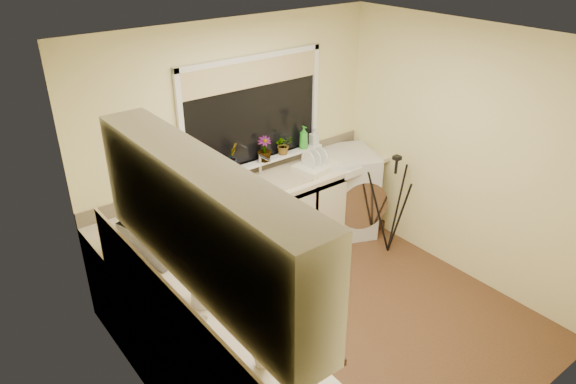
{
  "coord_description": "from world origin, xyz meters",
  "views": [
    {
      "loc": [
        -2.56,
        -2.62,
        3.21
      ],
      "look_at": [
        -0.09,
        0.55,
        1.15
      ],
      "focal_mm": 33.3,
      "sensor_mm": 36.0,
      "label": 1
    }
  ],
  "objects": [
    {
      "name": "splashback_left",
      "position": [
        -1.59,
        -0.3,
        1.12
      ],
      "size": [
        0.02,
        2.4,
        0.45
      ],
      "primitive_type": "cube",
      "color": "beige",
      "rests_on": "wall_left"
    },
    {
      "name": "cup_back",
      "position": [
        0.95,
        1.28,
        0.95
      ],
      "size": [
        0.13,
        0.13,
        0.1
      ],
      "primitive_type": "imported",
      "rotation": [
        0.0,
        0.0,
        -0.01
      ],
      "color": "white",
      "rests_on": "worktop_back"
    },
    {
      "name": "upper_cabinet",
      "position": [
        -1.44,
        -0.45,
        1.8
      ],
      "size": [
        0.28,
        1.9,
        0.7
      ],
      "primitive_type": "cube",
      "color": "silver",
      "rests_on": "wall_left"
    },
    {
      "name": "faucet",
      "position": [
        0.2,
        1.38,
        1.02
      ],
      "size": [
        0.03,
        0.03,
        0.24
      ],
      "primitive_type": "cylinder",
      "color": "silver",
      "rests_on": "worktop_back"
    },
    {
      "name": "plant_d",
      "position": [
        0.52,
        1.41,
        1.15
      ],
      "size": [
        0.22,
        0.2,
        0.21
      ],
      "primitive_type": "imported",
      "rotation": [
        0.0,
        0.0,
        -0.27
      ],
      "color": "#999999",
      "rests_on": "windowsill"
    },
    {
      "name": "dish_rack",
      "position": [
        0.75,
        1.16,
        0.93
      ],
      "size": [
        0.47,
        0.38,
        0.06
      ],
      "primitive_type": "cube",
      "rotation": [
        0.0,
        0.0,
        0.16
      ],
      "color": "silver",
      "rests_on": "worktop_back"
    },
    {
      "name": "tripod",
      "position": [
        1.29,
        0.56,
        0.56
      ],
      "size": [
        0.67,
        0.67,
        1.11
      ],
      "primitive_type": null,
      "rotation": [
        0.0,
        0.0,
        0.28
      ],
      "color": "black",
      "rests_on": "floor"
    },
    {
      "name": "plant_c",
      "position": [
        0.26,
        1.39,
        1.18
      ],
      "size": [
        0.19,
        0.19,
        0.25
      ],
      "primitive_type": "imported",
      "rotation": [
        0.0,
        0.0,
        -0.4
      ],
      "color": "#999999",
      "rests_on": "windowsill"
    },
    {
      "name": "floor",
      "position": [
        0.0,
        0.0,
        0.0
      ],
      "size": [
        3.2,
        3.2,
        0.0
      ],
      "primitive_type": "plane",
      "color": "brown",
      "rests_on": "ground"
    },
    {
      "name": "microwave",
      "position": [
        -1.23,
        0.73,
        1.03
      ],
      "size": [
        0.45,
        0.56,
        0.27
      ],
      "primitive_type": "imported",
      "rotation": [
        0.0,
        0.0,
        1.87
      ],
      "color": "white",
      "rests_on": "worktop_left"
    },
    {
      "name": "windowsill",
      "position": [
        0.2,
        1.43,
        1.04
      ],
      "size": [
        1.6,
        0.14,
        0.03
      ],
      "primitive_type": "cube",
      "color": "white",
      "rests_on": "wall_back"
    },
    {
      "name": "worktop_back",
      "position": [
        0.0,
        1.2,
        0.88
      ],
      "size": [
        3.2,
        0.6,
        0.04
      ],
      "primitive_type": "cube",
      "color": "beige",
      "rests_on": "base_cabinet_back"
    },
    {
      "name": "base_cabinet_back",
      "position": [
        -0.33,
        1.2,
        0.43
      ],
      "size": [
        2.55,
        0.6,
        0.86
      ],
      "primitive_type": "cube",
      "color": "silver",
      "rests_on": "floor"
    },
    {
      "name": "worktop_left",
      "position": [
        -1.3,
        -0.3,
        0.88
      ],
      "size": [
        0.6,
        2.4,
        0.04
      ],
      "primitive_type": "cube",
      "color": "beige",
      "rests_on": "base_cabinet_left"
    },
    {
      "name": "washing_machine",
      "position": [
        1.18,
        1.21,
        0.48
      ],
      "size": [
        0.88,
        0.86,
        0.95
      ],
      "primitive_type": "cube",
      "rotation": [
        0.0,
        0.0,
        -0.41
      ],
      "color": "silver",
      "rests_on": "floor"
    },
    {
      "name": "cup_left",
      "position": [
        -1.27,
        -0.71,
        0.95
      ],
      "size": [
        0.12,
        0.12,
        0.1
      ],
      "primitive_type": "imported",
      "rotation": [
        0.0,
        0.0,
        0.05
      ],
      "color": "beige",
      "rests_on": "worktop_left"
    },
    {
      "name": "wall_right",
      "position": [
        1.6,
        0.0,
        1.23
      ],
      "size": [
        0.0,
        3.0,
        3.0
      ],
      "primitive_type": "plane",
      "rotation": [
        1.57,
        0.0,
        -1.57
      ],
      "color": "beige",
      "rests_on": "ground"
    },
    {
      "name": "steel_jar",
      "position": [
        -1.39,
        -0.25,
        0.95
      ],
      "size": [
        0.07,
        0.07,
        0.1
      ],
      "primitive_type": "cylinder",
      "color": "silver",
      "rests_on": "worktop_left"
    },
    {
      "name": "window_blind",
      "position": [
        0.2,
        1.46,
        1.92
      ],
      "size": [
        1.5,
        0.02,
        0.25
      ],
      "primitive_type": "cube",
      "color": "tan",
      "rests_on": "wall_back"
    },
    {
      "name": "window_glass",
      "position": [
        0.2,
        1.49,
        1.55
      ],
      "size": [
        1.5,
        0.02,
        1.0
      ],
      "primitive_type": "cube",
      "color": "black",
      "rests_on": "wall_back"
    },
    {
      "name": "wall_front",
      "position": [
        0.0,
        -1.5,
        1.23
      ],
      "size": [
        3.2,
        0.0,
        3.2
      ],
      "primitive_type": "plane",
      "rotation": [
        -1.57,
        0.0,
        0.0
      ],
      "color": "beige",
      "rests_on": "ground"
    },
    {
      "name": "base_cabinet_left",
      "position": [
        -1.3,
        -0.3,
        0.43
      ],
      "size": [
        0.54,
        2.4,
        0.86
      ],
      "primitive_type": "cube",
      "color": "silver",
      "rests_on": "floor"
    },
    {
      "name": "soap_bottle_green",
      "position": [
        0.78,
        1.41,
        1.17
      ],
      "size": [
        0.1,
        0.1,
        0.24
      ],
      "primitive_type": "imported",
      "rotation": [
        0.0,
        0.0,
        0.03
      ],
      "color": "green",
      "rests_on": "windowsill"
    },
    {
      "name": "laptop",
      "position": [
        -0.45,
        1.13,
        0.96
      ],
      "size": [
        0.32,
        0.29,
        0.24
      ],
      "rotation": [
        0.0,
        0.0,
        -0.0
      ],
      "color": "#94939A",
      "rests_on": "worktop_back"
    },
    {
      "name": "soap_bottle_clear",
      "position": [
        0.93,
        1.42,
        1.14
      ],
      "size": [
        0.09,
        0.09,
        0.18
      ],
      "primitive_type": "imported",
      "rotation": [
        0.0,
        0.0,
        -0.06
      ],
      "color": "#999999",
      "rests_on": "windowsill"
    },
    {
      "name": "kettle",
      "position": [
        -1.25,
        -0.01,
        1.01
      ],
      "size": [
        0.17,
        0.17,
        0.23
      ],
      "primitive_type": "cylinder",
      "color": "silver",
      "rests_on": "worktop_left"
    },
    {
      "name": "splashback_back",
      "position": [
        0.0,
        1.49,
        0.97
      ],
      "size": [
        3.2,
        0.02,
        0.14
      ],
      "primitive_type": "cube",
      "color": "beige",
      "rests_on": "wall_back"
    },
    {
      "name": "plant_b",
      "position": [
        -0.11,
        1.41,
        1.18
      ],
      "size": [
        0.18,
        0.17,
        0.27
      ],
      "primitive_type": "imported",
      "rotation": [
        0.0,
        0.0,
        0.43
      ],
      "color": "#999999",
      "rests_on": "windowsill"
    },
    {
      "name": "wall_back",
      "position": [
        0.0,
        1.5,
        1.23
      ],
      "size": [
        3.2,
        0.0,
        3.2
      ],
      "primitive_type": "plane",
      "rotation": [
        1.57,
        0.0,
        0.0
      ],
      "color": "beige",
      "rests_on": "ground"
    },
    {
      "name": "ceiling",
      "position": [
        0.0,
        0.0,
        2.45
      ],
      "size": [
        3.2,
        3.2,
        0.0
      ],
      "primitive_type": "plane",
      "rotation": [
        3.14,
        0.0,
        0.0
      ],
      "color": "white",
      "rests_on": "ground"
    },
    {
      "name": "wall_left",
      "position": [
        -1.6,
        0.0,
        1.23
      ],
      "size": [
        0.0,
        3.0,
        3.0
      ],
      "primitive_type": "plane",
      "rotation": [
        1.57,
        0.0,
        1.57
      ],
      "color": "beige",
      "rests_on": "ground"
    },
    {
      "name": "sink",
      "position": [
        0.2,
        1.2,
        0.91
      ],
      "size": [
        0.82,
        0.46,
        0.03
      ],
      "primitive_type": "cube",
      "color": "tan",
      "rests_on": "worktop_back"
    }
  ]
}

